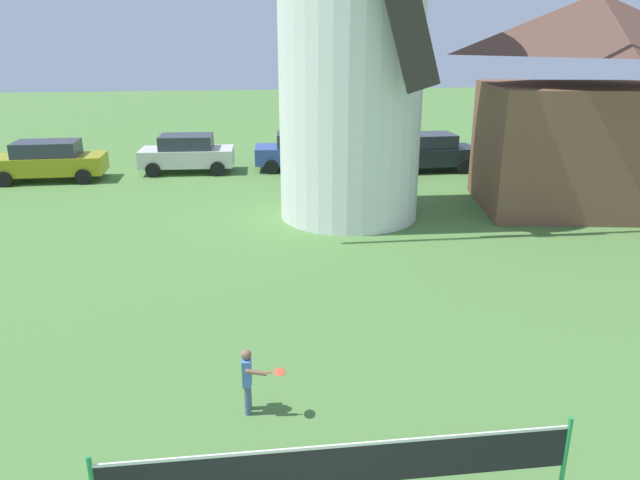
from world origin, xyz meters
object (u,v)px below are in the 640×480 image
object	(u,v)px
player_far	(249,377)
chapel	(584,108)
parked_car_black	(426,152)
windmill	(352,4)
parked_car_cream	(187,153)
parked_car_blue	(305,151)
tennis_net	(341,465)
parked_car_mustard	(48,160)

from	to	relation	value
player_far	chapel	distance (m)	15.14
parked_car_black	windmill	bearing A→B (deg)	-125.31
parked_car_cream	parked_car_blue	size ratio (longest dim) A/B	0.90
tennis_net	parked_car_black	size ratio (longest dim) A/B	1.38
parked_car_cream	parked_car_black	size ratio (longest dim) A/B	0.93
parked_car_blue	parked_car_black	bearing A→B (deg)	-10.09
parked_car_black	chapel	xyz separation A→B (m)	(3.21, -6.12, 2.47)
tennis_net	windmill	bearing A→B (deg)	79.79
windmill	parked_car_cream	size ratio (longest dim) A/B	3.67
player_far	parked_car_black	xyz separation A→B (m)	(7.63, 16.35, 0.19)
parked_car_cream	tennis_net	bearing A→B (deg)	-80.14
parked_car_mustard	parked_car_black	distance (m)	15.24
tennis_net	parked_car_black	world-z (taller)	parked_car_black
tennis_net	player_far	xyz separation A→B (m)	(-1.06, 2.20, -0.07)
parked_car_mustard	parked_car_blue	bearing A→B (deg)	4.56
tennis_net	chapel	distance (m)	16.02
parked_car_cream	chapel	world-z (taller)	chapel
parked_car_black	parked_car_mustard	bearing A→B (deg)	179.72
windmill	player_far	distance (m)	12.17
player_far	parked_car_mustard	bearing A→B (deg)	114.86
parked_car_cream	windmill	bearing A→B (deg)	-51.43
parked_car_mustard	chapel	distance (m)	19.62
tennis_net	parked_car_mustard	distance (m)	20.54
windmill	parked_car_mustard	distance (m)	13.70
tennis_net	parked_car_cream	bearing A→B (deg)	99.86
windmill	chapel	bearing A→B (deg)	-0.06
parked_car_mustard	parked_car_blue	size ratio (longest dim) A/B	0.99
tennis_net	player_far	distance (m)	2.44
parked_car_mustard	parked_car_black	size ratio (longest dim) A/B	1.02
windmill	parked_car_blue	distance (m)	8.94
parked_car_cream	parked_car_blue	world-z (taller)	same
tennis_net	chapel	bearing A→B (deg)	51.79
chapel	player_far	bearing A→B (deg)	-136.67
parked_car_mustard	player_far	bearing A→B (deg)	-65.14
tennis_net	player_far	world-z (taller)	tennis_net
parked_car_blue	parked_car_black	xyz separation A→B (m)	(5.01, -0.89, -0.00)
parked_car_cream	parked_car_blue	distance (m)	4.95
parked_car_black	chapel	world-z (taller)	chapel
tennis_net	parked_car_cream	size ratio (longest dim) A/B	1.49
parked_car_mustard	parked_car_cream	world-z (taller)	same
parked_car_black	player_far	bearing A→B (deg)	-115.02
parked_car_cream	parked_car_blue	xyz separation A→B (m)	(4.95, -0.05, 0.00)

